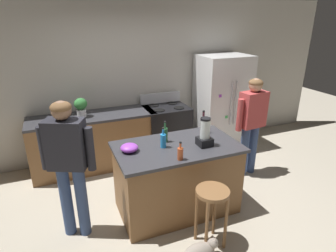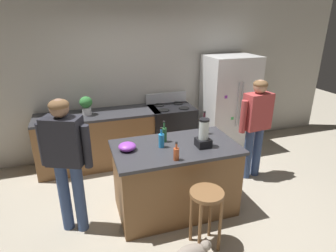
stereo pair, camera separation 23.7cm
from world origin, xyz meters
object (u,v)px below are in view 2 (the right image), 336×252
(bottle_soda, at_px, (161,140))
(potted_plant, at_px, (86,104))
(stove_range, at_px, (171,131))
(bottle_wine, at_px, (204,126))
(kitchen_island, at_px, (175,178))
(bar_stool, at_px, (206,205))
(refrigerator, at_px, (229,104))
(person_by_island_left, at_px, (66,155))
(blender_appliance, at_px, (204,135))
(mixing_bowl, at_px, (127,147))
(bottle_olive_oil, at_px, (164,134))
(person_by_sink_right, at_px, (256,121))
(bottle_cooking_sauce, at_px, (176,154))

(bottle_soda, bearing_deg, potted_plant, 117.16)
(stove_range, bearing_deg, bottle_wine, -88.68)
(kitchen_island, xyz_separation_m, bottle_soda, (-0.18, 0.02, 0.55))
(bar_stool, height_order, bottle_soda, bottle_soda)
(stove_range, bearing_deg, bottle_soda, -112.90)
(refrigerator, xyz_separation_m, bottle_wine, (-1.09, -1.25, 0.16))
(stove_range, height_order, person_by_island_left, person_by_island_left)
(blender_appliance, height_order, mixing_bowl, blender_appliance)
(bottle_wine, distance_m, bottle_olive_oil, 0.59)
(refrigerator, xyz_separation_m, bottle_soda, (-1.76, -1.48, 0.14))
(person_by_sink_right, bearing_deg, bottle_olive_oil, -170.90)
(bottle_cooking_sauce, bearing_deg, bar_stool, -61.42)
(person_by_island_left, height_order, bottle_olive_oil, person_by_island_left)
(refrigerator, distance_m, bar_stool, 2.70)
(bottle_soda, bearing_deg, kitchen_island, -6.96)
(kitchen_island, bearing_deg, bar_stool, -82.84)
(person_by_island_left, relative_size, bar_stool, 2.30)
(bottle_olive_oil, distance_m, bottle_cooking_sauce, 0.51)
(blender_appliance, bearing_deg, bottle_olive_oil, 145.57)
(person_by_island_left, bearing_deg, blender_appliance, -4.81)
(refrigerator, bearing_deg, mixing_bowl, -146.48)
(person_by_sink_right, xyz_separation_m, bottle_olive_oil, (-1.52, -0.24, 0.08))
(blender_appliance, height_order, bottle_cooking_sauce, blender_appliance)
(potted_plant, bearing_deg, stove_range, -1.03)
(bottle_olive_oil, xyz_separation_m, mixing_bowl, (-0.49, -0.10, -0.05))
(blender_appliance, bearing_deg, stove_range, 84.91)
(bottle_olive_oil, relative_size, bottle_soda, 1.08)
(bottle_soda, bearing_deg, blender_appliance, -15.73)
(person_by_island_left, xyz_separation_m, bottle_wine, (1.76, 0.23, 0.05))
(blender_appliance, xyz_separation_m, bottle_wine, (0.18, 0.36, -0.03))
(person_by_sink_right, height_order, potted_plant, person_by_sink_right)
(bottle_wine, bearing_deg, bar_stool, -112.38)
(potted_plant, height_order, mixing_bowl, potted_plant)
(person_by_sink_right, height_order, bottle_olive_oil, person_by_sink_right)
(kitchen_island, distance_m, bottle_cooking_sauce, 0.65)
(stove_range, distance_m, person_by_island_left, 2.35)
(bottle_olive_oil, bearing_deg, refrigerator, 38.54)
(potted_plant, height_order, blender_appliance, blender_appliance)
(person_by_sink_right, bearing_deg, kitchen_island, -164.05)
(refrigerator, xyz_separation_m, bar_stool, (-1.49, -2.22, -0.33))
(bar_stool, height_order, blender_appliance, blender_appliance)
(bottle_soda, distance_m, bottle_cooking_sauce, 0.37)
(bar_stool, xyz_separation_m, mixing_bowl, (-0.67, 0.79, 0.42))
(stove_range, xyz_separation_m, blender_appliance, (-0.15, -1.64, 0.60))
(refrigerator, distance_m, bottle_soda, 2.30)
(person_by_sink_right, height_order, blender_appliance, person_by_sink_right)
(bottle_soda, height_order, bottle_cooking_sauce, bottle_soda)
(refrigerator, bearing_deg, bottle_olive_oil, -141.46)
(person_by_sink_right, height_order, bar_stool, person_by_sink_right)
(person_by_island_left, height_order, potted_plant, person_by_island_left)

